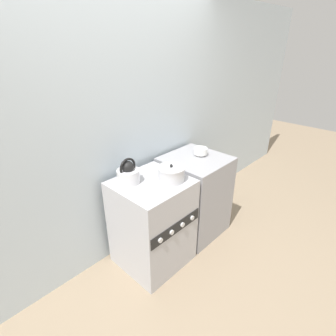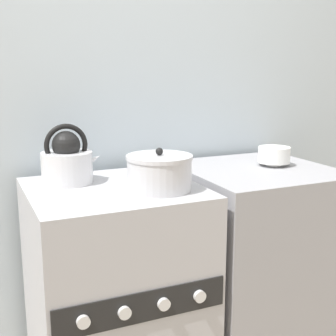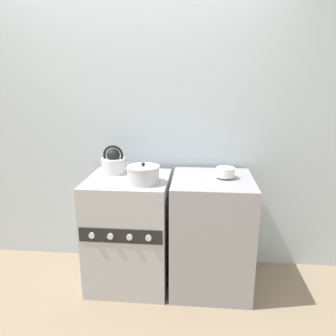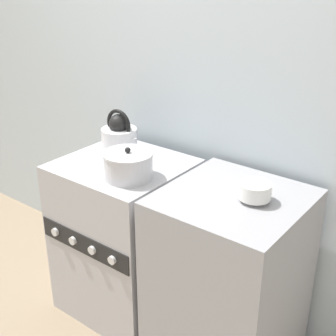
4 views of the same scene
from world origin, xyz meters
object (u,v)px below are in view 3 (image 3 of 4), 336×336
(kettle, at_px, (114,163))
(cooking_pot, at_px, (143,174))
(enamel_bowl, at_px, (225,172))
(stove, at_px, (129,231))

(kettle, xyz_separation_m, cooking_pot, (0.29, -0.25, -0.02))
(cooking_pot, bearing_deg, enamel_bowl, 12.54)
(kettle, height_order, enamel_bowl, kettle)
(stove, relative_size, kettle, 3.72)
(cooking_pot, relative_size, enamel_bowl, 1.73)
(kettle, distance_m, enamel_bowl, 0.91)
(kettle, xyz_separation_m, enamel_bowl, (0.90, -0.11, -0.03))
(kettle, bearing_deg, enamel_bowl, -6.86)
(cooking_pot, xyz_separation_m, enamel_bowl, (0.62, 0.14, -0.01))
(enamel_bowl, bearing_deg, kettle, 173.14)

